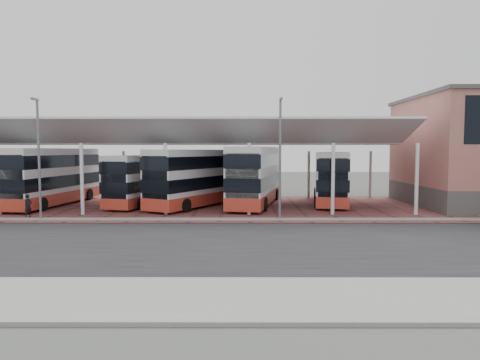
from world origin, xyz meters
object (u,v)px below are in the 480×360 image
at_px(bus_1, 53,177).
at_px(pedestrian, 28,206).
at_px(bus_3, 199,178).
at_px(bus_2, 145,180).
at_px(bus_4, 255,176).
at_px(bus_5, 330,178).

height_order(bus_1, pedestrian, bus_1).
distance_m(bus_1, bus_3, 12.39).
relative_size(bus_2, bus_4, 0.86).
height_order(bus_2, bus_3, bus_3).
relative_size(bus_2, bus_5, 0.94).
height_order(bus_2, pedestrian, bus_2).
relative_size(bus_3, pedestrian, 6.95).
bearing_deg(bus_4, bus_1, -168.24).
bearing_deg(bus_4, bus_3, -160.85).
distance_m(bus_1, bus_4, 17.14).
xyz_separation_m(bus_1, bus_2, (7.65, 0.48, -0.28)).
bearing_deg(bus_5, pedestrian, -150.18).
xyz_separation_m(bus_3, bus_4, (4.76, 0.65, 0.11)).
distance_m(bus_2, bus_3, 4.84).
height_order(bus_1, bus_2, bus_1).
distance_m(bus_4, pedestrian, 17.41).
height_order(bus_4, pedestrian, bus_4).
bearing_deg(pedestrian, bus_5, -48.59).
distance_m(bus_3, bus_5, 11.51).
relative_size(bus_1, bus_4, 0.97).
height_order(bus_4, bus_5, bus_4).
xyz_separation_m(bus_2, bus_5, (16.08, 0.92, 0.13)).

